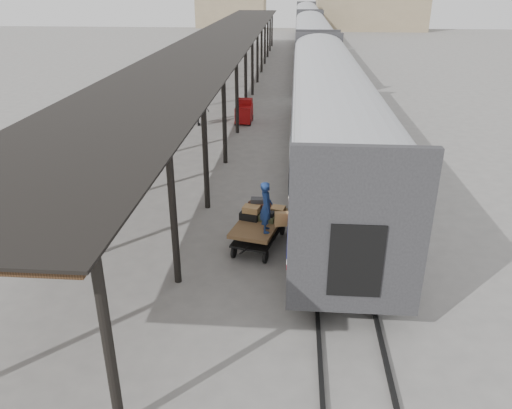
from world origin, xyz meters
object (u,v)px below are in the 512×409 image
(luggage_tug, at_px, (244,112))
(pedestrian, at_px, (200,111))
(porter, at_px, (266,207))
(baggage_cart, at_px, (259,227))

(luggage_tug, xyz_separation_m, pedestrian, (-2.44, -0.86, 0.25))
(pedestrian, bearing_deg, porter, 111.93)
(baggage_cart, xyz_separation_m, pedestrian, (-4.39, 14.04, 0.21))
(porter, bearing_deg, pedestrian, 10.76)
(baggage_cart, height_order, pedestrian, pedestrian)
(porter, bearing_deg, baggage_cart, 14.27)
(porter, height_order, pedestrian, porter)
(baggage_cart, height_order, luggage_tug, luggage_tug)
(luggage_tug, relative_size, pedestrian, 0.90)
(baggage_cart, height_order, porter, porter)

